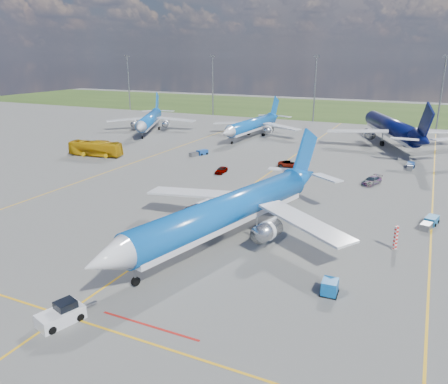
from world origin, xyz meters
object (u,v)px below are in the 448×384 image
at_px(bg_jet_nw, 150,131).
at_px(service_car_b, 289,164).
at_px(uld_container, 330,287).
at_px(main_airliner, 227,240).
at_px(warning_post, 396,238).
at_px(baggage_tug_w, 430,222).
at_px(service_car_c, 372,180).
at_px(apron_bus, 96,148).
at_px(baggage_tug_e, 410,166).
at_px(pushback_tug, 62,315).
at_px(service_car_a, 221,170).
at_px(bg_jet_n, 389,144).
at_px(bg_jet_nnw, 252,137).
at_px(baggage_tug_c, 199,153).

relative_size(bg_jet_nw, service_car_b, 8.24).
bearing_deg(uld_container, main_airliner, 150.42).
bearing_deg(warning_post, baggage_tug_w, 69.98).
bearing_deg(service_car_b, service_car_c, -117.28).
relative_size(warning_post, apron_bus, 0.23).
bearing_deg(main_airliner, baggage_tug_w, 49.51).
xyz_separation_m(service_car_b, baggage_tug_w, (27.51, -23.89, -0.15)).
bearing_deg(baggage_tug_w, baggage_tug_e, 110.94).
height_order(pushback_tug, apron_bus, apron_bus).
height_order(uld_container, service_car_a, uld_container).
relative_size(bg_jet_n, service_car_a, 12.76).
xyz_separation_m(bg_jet_n, baggage_tug_e, (6.57, -26.40, 0.50)).
relative_size(pushback_tug, baggage_tug_w, 1.10).
xyz_separation_m(apron_bus, service_car_a, (33.34, -1.49, -1.14)).
xyz_separation_m(service_car_b, service_car_c, (17.49, -6.04, 0.06)).
relative_size(bg_jet_nw, bg_jet_n, 0.81).
height_order(bg_jet_nnw, bg_jet_n, bg_jet_n).
bearing_deg(main_airliner, uld_container, -12.82).
height_order(bg_jet_n, service_car_a, bg_jet_n).
height_order(bg_jet_nw, apron_bus, bg_jet_nw).
relative_size(bg_jet_n, main_airliner, 1.09).
height_order(pushback_tug, service_car_a, pushback_tug).
height_order(bg_jet_nnw, baggage_tug_e, bg_jet_nnw).
xyz_separation_m(main_airliner, service_car_b, (-4.17, 40.41, 0.66)).
height_order(baggage_tug_w, baggage_tug_c, baggage_tug_c).
xyz_separation_m(pushback_tug, apron_bus, (-42.70, 53.69, 1.04)).
relative_size(bg_jet_nnw, baggage_tug_e, 8.04).
bearing_deg(bg_jet_nnw, warning_post, -52.07).
bearing_deg(bg_jet_n, baggage_tug_w, 77.14).
relative_size(bg_jet_nw, bg_jet_nnw, 1.03).
distance_m(main_airliner, service_car_b, 40.63).
bearing_deg(uld_container, warning_post, 67.91).
distance_m(apron_bus, service_car_c, 61.80).
xyz_separation_m(main_airliner, service_car_a, (-15.05, 29.74, 0.65)).
xyz_separation_m(bg_jet_nnw, service_car_b, (20.34, -29.97, 0.66)).
distance_m(pushback_tug, baggage_tug_w, 48.59).
relative_size(bg_jet_n, service_car_b, 10.19).
xyz_separation_m(warning_post, bg_jet_nnw, (-44.14, 64.03, -1.50)).
height_order(uld_container, service_car_b, uld_container).
height_order(bg_jet_n, pushback_tug, bg_jet_n).
distance_m(main_airliner, uld_container, 16.53).
distance_m(bg_jet_nw, apron_bus, 35.64).
height_order(warning_post, service_car_b, warning_post).
height_order(main_airliner, apron_bus, main_airliner).
bearing_deg(baggage_tug_e, service_car_a, -147.93).
bearing_deg(baggage_tug_c, bg_jet_nw, 163.99).
bearing_deg(uld_container, baggage_tug_c, 127.28).
distance_m(bg_jet_n, main_airliner, 77.49).
bearing_deg(service_car_a, baggage_tug_e, 29.90).
bearing_deg(bg_jet_n, warning_post, 72.70).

